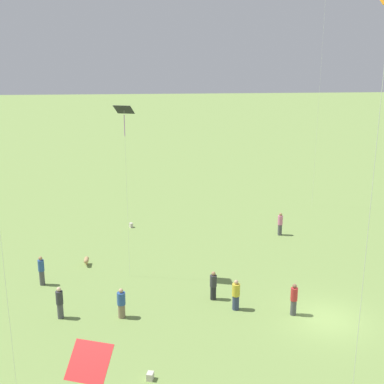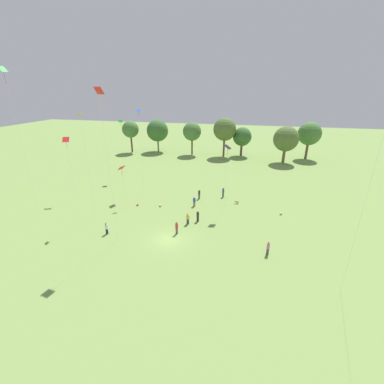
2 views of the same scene
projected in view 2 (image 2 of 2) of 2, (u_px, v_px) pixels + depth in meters
ground_plane at (169, 239)px, 34.88m from camera, size 240.00×240.00×0.00m
tree_0 at (130, 129)px, 79.65m from camera, size 5.12×5.12×9.75m
tree_1 at (157, 131)px, 80.79m from camera, size 6.74×6.74×10.00m
tree_2 at (192, 132)px, 76.76m from camera, size 5.48×5.48×9.77m
tree_3 at (225, 129)px, 74.28m from camera, size 6.62×6.62×11.33m
tree_4 at (242, 137)px, 75.81m from camera, size 5.44×5.44×8.47m
tree_5 at (286, 139)px, 68.21m from camera, size 6.62×6.62×9.85m
tree_6 at (309, 134)px, 72.00m from camera, size 6.40×6.40×10.40m
person_0 at (199, 194)px, 47.35m from camera, size 0.43×0.43×1.85m
person_1 at (198, 216)px, 39.30m from camera, size 0.53×0.53×1.76m
person_2 at (223, 192)px, 48.08m from camera, size 0.47×0.47×1.89m
person_3 at (194, 202)px, 44.41m from camera, size 0.62×0.62×1.73m
person_4 at (268, 248)px, 31.43m from camera, size 0.54×0.54×1.81m
person_5 at (177, 228)px, 35.91m from camera, size 0.51×0.51×1.87m
person_6 at (188, 219)px, 38.55m from camera, size 0.54×0.54×1.81m
person_7 at (107, 228)px, 35.90m from camera, size 0.41×0.41×1.72m
kite_0 at (66, 141)px, 44.82m from camera, size 1.35×1.19×11.16m
kite_1 at (122, 168)px, 45.29m from camera, size 1.25×1.42×6.44m
kite_2 at (121, 124)px, 55.05m from camera, size 1.05×0.94×12.78m
kite_4 at (100, 101)px, 28.00m from camera, size 1.03×0.71×19.25m
kite_5 at (5, 78)px, 35.85m from camera, size 0.74×1.04×21.94m
kite_6 at (139, 118)px, 44.17m from camera, size 0.86×0.82×15.76m
kite_7 at (228, 149)px, 39.49m from camera, size 1.14×1.25×11.00m
kite_8 at (81, 125)px, 36.11m from camera, size 0.64×0.73×15.89m
dog_0 at (237, 202)px, 45.57m from camera, size 0.77×0.32×0.54m
picnic_bag_0 at (281, 214)px, 41.62m from camera, size 0.36×0.33×0.37m
picnic_bag_1 at (160, 206)px, 44.44m from camera, size 0.43×0.37×0.35m
picnic_bag_2 at (138, 205)px, 44.82m from camera, size 0.23×0.41×0.25m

